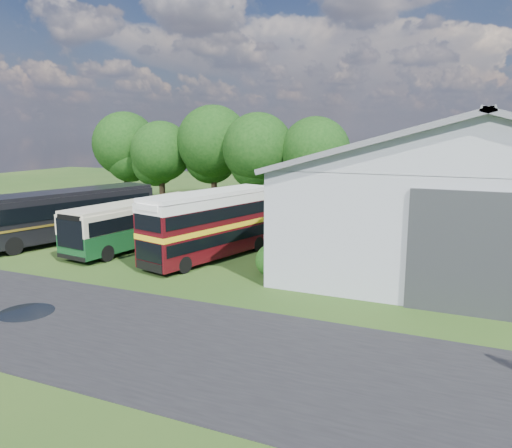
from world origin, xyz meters
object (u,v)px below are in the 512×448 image
at_px(storage_shed, 480,183).
at_px(bus_maroon_double, 210,225).
at_px(bus_dark_single, 68,214).
at_px(bus_green_single, 139,223).

bearing_deg(storage_shed, bus_maroon_double, -149.04).
relative_size(bus_maroon_double, bus_dark_single, 0.75).
relative_size(storage_shed, bus_green_single, 2.31).
distance_m(bus_maroon_double, bus_dark_single, 11.08).
bearing_deg(bus_green_single, bus_dark_single, -168.06).
xyz_separation_m(storage_shed, bus_dark_single, (-24.94, -7.91, -2.38)).
bearing_deg(bus_green_single, storage_shed, 28.49).
xyz_separation_m(storage_shed, bus_green_single, (-19.48, -7.48, -2.62)).
relative_size(storage_shed, bus_maroon_double, 2.66).
xyz_separation_m(bus_green_single, bus_dark_single, (-5.46, -0.43, 0.24)).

